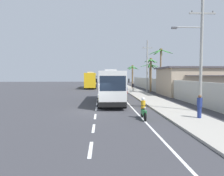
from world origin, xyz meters
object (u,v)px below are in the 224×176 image
at_px(pedestrian_midwalk, 133,87).
at_px(palm_nearest, 151,69).
at_px(pedestrian_near_kerb, 200,106).
at_px(palm_fourth, 132,72).
at_px(palm_farthest, 132,73).
at_px(palm_second, 150,70).
at_px(coach_bus_foreground, 111,85).
at_px(utility_pole_nearest, 200,51).
at_px(roadside_building, 202,81).
at_px(utility_pole_mid, 147,66).
at_px(coach_bus_far_lane, 91,80).
at_px(motorcycle_trailing, 143,110).
at_px(palm_third, 161,59).
at_px(motorcycle_beside_bus, 126,91).

relative_size(pedestrian_midwalk, palm_nearest, 0.26).
xyz_separation_m(pedestrian_near_kerb, palm_fourth, (1.60, 42.44, 2.92)).
bearing_deg(palm_farthest, palm_second, -59.69).
height_order(palm_second, palm_farthest, palm_second).
height_order(coach_bus_foreground, utility_pole_nearest, utility_pole_nearest).
height_order(pedestrian_midwalk, palm_second, palm_second).
distance_m(coach_bus_foreground, roadside_building, 17.11).
xyz_separation_m(utility_pole_nearest, palm_second, (1.84, 25.53, -1.01)).
bearing_deg(palm_nearest, utility_pole_mid, -121.85).
bearing_deg(pedestrian_near_kerb, coach_bus_far_lane, 61.33).
height_order(palm_nearest, palm_fourth, palm_nearest).
xyz_separation_m(palm_fourth, palm_farthest, (-1.34, -9.13, -0.17)).
distance_m(coach_bus_far_lane, utility_pole_nearest, 34.89).
bearing_deg(motorcycle_trailing, coach_bus_far_lane, 98.97).
relative_size(pedestrian_near_kerb, palm_fourth, 0.30).
bearing_deg(coach_bus_foreground, motorcycle_trailing, -77.48).
distance_m(pedestrian_near_kerb, palm_third, 20.66).
relative_size(motorcycle_trailing, utility_pole_nearest, 0.20).
xyz_separation_m(coach_bus_foreground, utility_pole_nearest, (7.20, -6.57, 3.20)).
height_order(motorcycle_trailing, palm_farthest, palm_farthest).
bearing_deg(roadside_building, palm_third, 160.93).
bearing_deg(palm_second, palm_fourth, 96.33).
bearing_deg(motorcycle_beside_bus, coach_bus_far_lane, 109.16).
bearing_deg(motorcycle_trailing, palm_farthest, 82.75).
relative_size(utility_pole_nearest, palm_farthest, 1.79).
relative_size(coach_bus_foreground, palm_third, 1.49).
height_order(palm_fourth, roadside_building, palm_fourth).
height_order(motorcycle_beside_bus, palm_fourth, palm_fourth).
bearing_deg(motorcycle_beside_bus, palm_farthest, 78.12).
height_order(palm_nearest, palm_third, palm_third).
distance_m(coach_bus_foreground, pedestrian_midwalk, 14.80).
distance_m(palm_nearest, roadside_building, 9.66).
distance_m(coach_bus_far_lane, palm_nearest, 16.63).
height_order(utility_pole_nearest, palm_nearest, utility_pole_nearest).
xyz_separation_m(motorcycle_beside_bus, palm_fourth, (4.68, 25.03, 3.26)).
relative_size(utility_pole_nearest, palm_second, 1.73).
distance_m(motorcycle_beside_bus, pedestrian_near_kerb, 17.69).
bearing_deg(palm_fourth, motorcycle_beside_bus, -100.60).
relative_size(motorcycle_trailing, palm_farthest, 0.36).
relative_size(pedestrian_midwalk, utility_pole_mid, 0.18).
relative_size(utility_pole_nearest, palm_fourth, 1.79).
bearing_deg(palm_nearest, utility_pole_nearest, -92.85).
height_order(coach_bus_far_lane, palm_second, palm_second).
relative_size(coach_bus_far_lane, pedestrian_midwalk, 6.84).
relative_size(palm_third, roadside_building, 0.57).
distance_m(coach_bus_foreground, pedestrian_near_kerb, 11.12).
bearing_deg(utility_pole_nearest, motorcycle_beside_bus, 106.80).
height_order(utility_pole_nearest, roadside_building, utility_pole_nearest).
relative_size(motorcycle_beside_bus, palm_nearest, 0.31).
bearing_deg(palm_second, motorcycle_trailing, -104.27).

